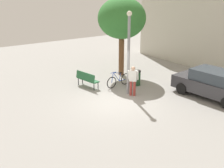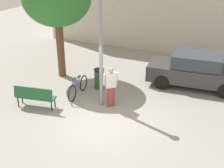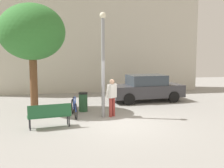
{
  "view_description": "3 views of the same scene",
  "coord_description": "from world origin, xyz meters",
  "px_view_note": "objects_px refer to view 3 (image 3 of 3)",
  "views": [
    {
      "loc": [
        10.57,
        -7.74,
        5.62
      ],
      "look_at": [
        0.11,
        -0.22,
        1.09
      ],
      "focal_mm": 43.67,
      "sensor_mm": 36.0,
      "label": 1
    },
    {
      "loc": [
        4.16,
        -8.25,
        5.85
      ],
      "look_at": [
        0.12,
        0.84,
        1.26
      ],
      "focal_mm": 48.03,
      "sensor_mm": 36.0,
      "label": 2
    },
    {
      "loc": [
        -2.47,
        -10.01,
        2.82
      ],
      "look_at": [
        -0.35,
        0.51,
        1.56
      ],
      "focal_mm": 42.73,
      "sensor_mm": 36.0,
      "label": 3
    }
  ],
  "objects_px": {
    "person_by_lamppost": "(112,95)",
    "trash_bin": "(83,102)",
    "lamppost": "(103,59)",
    "bicycle_blue": "(74,108)",
    "plaza_tree": "(32,33)",
    "park_bench": "(50,114)",
    "parked_car_charcoal": "(146,88)"
  },
  "relations": [
    {
      "from": "person_by_lamppost",
      "to": "parked_car_charcoal",
      "type": "height_order",
      "value": "person_by_lamppost"
    },
    {
      "from": "lamppost",
      "to": "trash_bin",
      "type": "xyz_separation_m",
      "value": [
        -0.76,
        1.33,
        -2.1
      ]
    },
    {
      "from": "lamppost",
      "to": "bicycle_blue",
      "type": "xyz_separation_m",
      "value": [
        -1.26,
        0.29,
        -2.18
      ]
    },
    {
      "from": "person_by_lamppost",
      "to": "parked_car_charcoal",
      "type": "relative_size",
      "value": 0.39
    },
    {
      "from": "lamppost",
      "to": "person_by_lamppost",
      "type": "xyz_separation_m",
      "value": [
        0.4,
        0.02,
        -1.6
      ]
    },
    {
      "from": "person_by_lamppost",
      "to": "plaza_tree",
      "type": "bearing_deg",
      "value": 151.61
    },
    {
      "from": "parked_car_charcoal",
      "to": "trash_bin",
      "type": "bearing_deg",
      "value": -152.75
    },
    {
      "from": "person_by_lamppost",
      "to": "park_bench",
      "type": "bearing_deg",
      "value": -153.2
    },
    {
      "from": "person_by_lamppost",
      "to": "trash_bin",
      "type": "bearing_deg",
      "value": 131.52
    },
    {
      "from": "lamppost",
      "to": "plaza_tree",
      "type": "bearing_deg",
      "value": 148.37
    },
    {
      "from": "lamppost",
      "to": "plaza_tree",
      "type": "xyz_separation_m",
      "value": [
        -3.09,
        1.9,
        1.21
      ]
    },
    {
      "from": "person_by_lamppost",
      "to": "trash_bin",
      "type": "distance_m",
      "value": 1.82
    },
    {
      "from": "parked_car_charcoal",
      "to": "trash_bin",
      "type": "distance_m",
      "value": 4.36
    },
    {
      "from": "plaza_tree",
      "to": "trash_bin",
      "type": "relative_size",
      "value": 5.53
    },
    {
      "from": "lamppost",
      "to": "parked_car_charcoal",
      "type": "bearing_deg",
      "value": 46.89
    },
    {
      "from": "park_bench",
      "to": "bicycle_blue",
      "type": "distance_m",
      "value": 1.91
    },
    {
      "from": "bicycle_blue",
      "to": "parked_car_charcoal",
      "type": "relative_size",
      "value": 0.42
    },
    {
      "from": "bicycle_blue",
      "to": "parked_car_charcoal",
      "type": "height_order",
      "value": "parked_car_charcoal"
    },
    {
      "from": "lamppost",
      "to": "bicycle_blue",
      "type": "distance_m",
      "value": 2.53
    },
    {
      "from": "person_by_lamppost",
      "to": "trash_bin",
      "type": "xyz_separation_m",
      "value": [
        -1.16,
        1.31,
        -0.5
      ]
    },
    {
      "from": "park_bench",
      "to": "parked_car_charcoal",
      "type": "xyz_separation_m",
      "value": [
        5.37,
        4.65,
        0.23
      ]
    },
    {
      "from": "park_bench",
      "to": "bicycle_blue",
      "type": "xyz_separation_m",
      "value": [
        1.01,
        1.61,
        -0.16
      ]
    },
    {
      "from": "park_bench",
      "to": "trash_bin",
      "type": "relative_size",
      "value": 1.78
    },
    {
      "from": "person_by_lamppost",
      "to": "plaza_tree",
      "type": "distance_m",
      "value": 4.85
    },
    {
      "from": "park_bench",
      "to": "trash_bin",
      "type": "xyz_separation_m",
      "value": [
        1.5,
        2.65,
        -0.08
      ]
    },
    {
      "from": "person_by_lamppost",
      "to": "park_bench",
      "type": "xyz_separation_m",
      "value": [
        -2.66,
        -1.34,
        -0.42
      ]
    },
    {
      "from": "person_by_lamppost",
      "to": "plaza_tree",
      "type": "xyz_separation_m",
      "value": [
        -3.48,
        1.88,
        2.81
      ]
    },
    {
      "from": "lamppost",
      "to": "trash_bin",
      "type": "distance_m",
      "value": 2.59
    },
    {
      "from": "bicycle_blue",
      "to": "plaza_tree",
      "type": "bearing_deg",
      "value": 138.61
    },
    {
      "from": "bicycle_blue",
      "to": "trash_bin",
      "type": "distance_m",
      "value": 1.15
    },
    {
      "from": "plaza_tree",
      "to": "trash_bin",
      "type": "distance_m",
      "value": 4.08
    },
    {
      "from": "plaza_tree",
      "to": "parked_car_charcoal",
      "type": "height_order",
      "value": "plaza_tree"
    }
  ]
}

